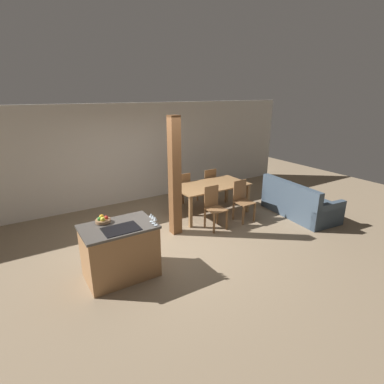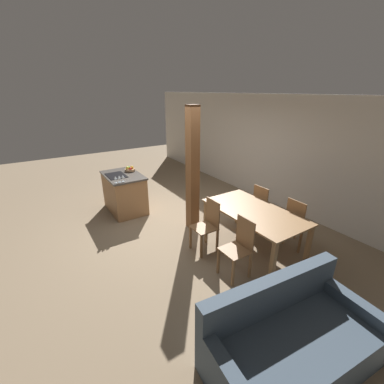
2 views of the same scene
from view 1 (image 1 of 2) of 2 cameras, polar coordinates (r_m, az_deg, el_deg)
name	(u,v)px [view 1 (image 1 of 2)]	position (r m, az deg, el deg)	size (l,w,h in m)	color
ground_plane	(173,243)	(6.29, -3.72, -9.67)	(16.00, 16.00, 0.00)	#847056
wall_back	(120,155)	(8.36, -13.47, 6.89)	(11.20, 0.08, 2.70)	silver
kitchen_island	(120,251)	(5.19, -13.54, -10.85)	(1.18, 0.79, 0.93)	#9E7047
fruit_bowl	(103,220)	(5.14, -16.63, -5.10)	(0.25, 0.25, 0.12)	#99704C
wine_glass_near	(155,219)	(4.83, -7.00, -5.08)	(0.07, 0.07, 0.15)	silver
wine_glass_middle	(153,217)	(4.90, -7.41, -4.75)	(0.07, 0.07, 0.15)	silver
wine_glass_far	(151,215)	(4.97, -7.80, -4.43)	(0.07, 0.07, 0.15)	silver
dining_table	(211,188)	(7.50, 3.59, 0.72)	(1.86, 1.00, 0.77)	olive
dining_chair_near_left	(214,207)	(6.77, 4.23, -2.78)	(0.40, 0.40, 0.97)	brown
dining_chair_near_right	(242,200)	(7.27, 9.57, -1.48)	(0.40, 0.40, 0.97)	brown
dining_chair_far_left	(182,190)	(7.91, -1.94, 0.44)	(0.40, 0.40, 0.97)	brown
dining_chair_far_right	(208,185)	(8.34, 3.04, 1.39)	(0.40, 0.40, 0.97)	brown
couch	(299,204)	(7.99, 19.64, -2.15)	(1.11, 1.95, 0.90)	#3D4C5B
timber_post	(175,177)	(6.27, -3.31, 2.80)	(0.21, 0.21, 2.54)	brown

